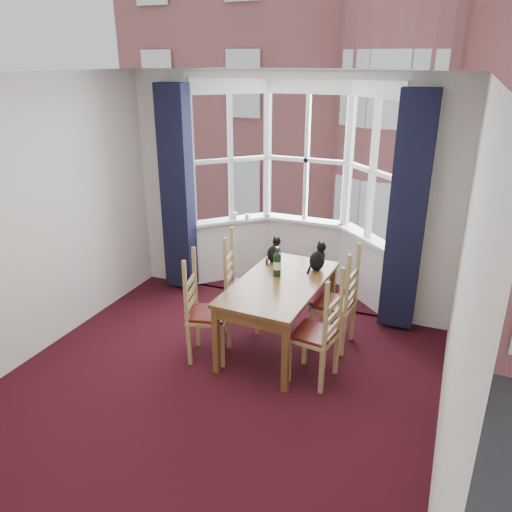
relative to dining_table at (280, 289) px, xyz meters
The scene contains 21 objects.
floor 1.37m from the dining_table, 104.96° to the right, with size 4.50×4.50×0.00m, color black.
ceiling 2.44m from the dining_table, 104.96° to the right, with size 4.50×4.50×0.00m, color white.
wall_left 2.68m from the dining_table, 153.43° to the right, with size 4.50×4.50×0.00m, color silver.
wall_right 2.17m from the dining_table, 34.32° to the right, with size 4.50×4.50×0.00m, color silver.
wall_back_pier_left 2.36m from the dining_table, 150.78° to the left, with size 0.70×0.12×2.80m, color silver.
wall_back_pier_right 1.88m from the dining_table, 39.23° to the left, with size 0.70×0.12×2.80m, color silver.
bay_window 1.78m from the dining_table, 100.93° to the left, with size 2.76×0.94×2.80m.
curtain_left 2.07m from the dining_table, 152.10° to the left, with size 0.38×0.22×2.60m, color black.
curtain_right 1.59m from the dining_table, 39.47° to the left, with size 0.38×0.22×2.60m, color black.
dining_table is the anchor object (origin of this frame).
chair_left_near 0.86m from the dining_table, 144.45° to the right, with size 0.49×0.51×0.92m.
chair_left_far 0.68m from the dining_table, 157.96° to the left, with size 0.48×0.50×0.92m.
chair_right_near 0.77m from the dining_table, 36.65° to the right, with size 0.45×0.47×0.92m.
chair_right_far 0.69m from the dining_table, 22.21° to the left, with size 0.43×0.44×0.92m.
cat_left 0.59m from the dining_table, 116.32° to the left, with size 0.17×0.22×0.29m.
cat_right 0.58m from the dining_table, 60.16° to the left, with size 0.22×0.26×0.32m.
wine_bottle 0.27m from the dining_table, 121.02° to the left, with size 0.08×0.08×0.33m.
candle_tall 1.88m from the dining_table, 129.10° to the left, with size 0.06×0.06×0.10m, color white.
candle_short 1.80m from the dining_table, 124.18° to the left, with size 0.06×0.06×0.09m, color white.
street 31.81m from the dining_table, 90.57° to the left, with size 80.00×80.00×0.00m, color #333335.
tenement_building 12.89m from the dining_table, 91.38° to the left, with size 18.40×7.80×15.20m.
Camera 1 is at (1.87, -3.29, 2.91)m, focal length 35.00 mm.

